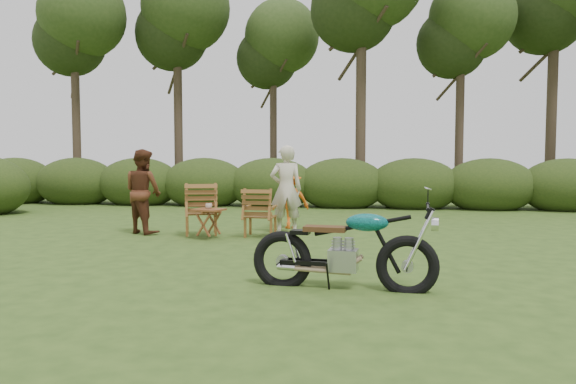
# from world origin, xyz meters

# --- Properties ---
(ground) EXTENTS (80.00, 80.00, 0.00)m
(ground) POSITION_xyz_m (0.00, 0.00, 0.00)
(ground) COLOR #2C4617
(ground) RESTS_ON ground
(tree_line) EXTENTS (22.52, 11.62, 8.14)m
(tree_line) POSITION_xyz_m (0.50, 9.74, 3.81)
(tree_line) COLOR #3C2B20
(tree_line) RESTS_ON ground
(motorcycle) EXTENTS (2.05, 0.94, 1.14)m
(motorcycle) POSITION_xyz_m (0.49, -0.55, 0.00)
(motorcycle) COLOR #0B938F
(motorcycle) RESTS_ON ground
(lawn_chair_right) EXTENTS (0.62, 0.62, 0.88)m
(lawn_chair_right) POSITION_xyz_m (-1.19, 3.19, 0.00)
(lawn_chair_right) COLOR brown
(lawn_chair_right) RESTS_ON ground
(lawn_chair_left) EXTENTS (0.83, 0.83, 0.96)m
(lawn_chair_left) POSITION_xyz_m (-2.34, 3.26, 0.00)
(lawn_chair_left) COLOR brown
(lawn_chair_left) RESTS_ON ground
(side_table) EXTENTS (0.63, 0.58, 0.54)m
(side_table) POSITION_xyz_m (-2.04, 2.74, 0.27)
(side_table) COLOR #5F2E17
(side_table) RESTS_ON ground
(cup) EXTENTS (0.12, 0.12, 0.09)m
(cup) POSITION_xyz_m (-2.05, 2.79, 0.59)
(cup) COLOR #BFAF9D
(cup) RESTS_ON side_table
(adult_a) EXTENTS (0.69, 0.54, 1.67)m
(adult_a) POSITION_xyz_m (-0.80, 3.70, 0.00)
(adult_a) COLOR beige
(adult_a) RESTS_ON ground
(adult_b) EXTENTS (0.97, 0.91, 1.60)m
(adult_b) POSITION_xyz_m (-3.48, 3.28, 0.00)
(adult_b) COLOR #512917
(adult_b) RESTS_ON ground
(child) EXTENTS (0.87, 0.70, 1.17)m
(child) POSITION_xyz_m (-0.80, 4.39, 0.00)
(child) COLOR #E45C15
(child) RESTS_ON ground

